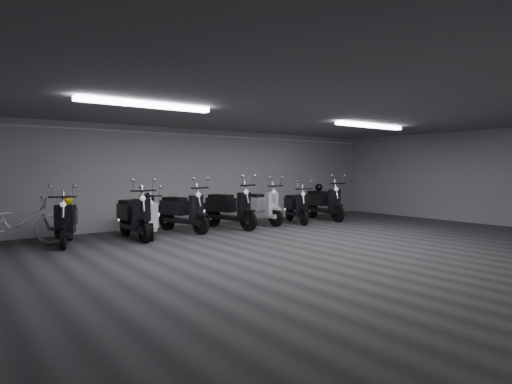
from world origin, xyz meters
TOP-DOWN VIEW (x-y plane):
  - floor at (0.00, 0.00)m, footprint 14.00×10.00m
  - ceiling at (0.00, 0.00)m, footprint 14.00×10.00m
  - back_wall at (0.00, 5.00)m, footprint 14.00×0.01m
  - right_wall at (7.00, 0.00)m, footprint 0.01×10.00m
  - fluor_strip_left at (-3.00, 1.00)m, footprint 2.40×0.18m
  - fluor_strip_right at (3.00, 1.00)m, footprint 2.40×0.18m
  - conduit at (0.00, 4.92)m, footprint 13.60×0.05m
  - scooter_0 at (-3.79, 3.57)m, footprint 1.12×1.87m
  - scooter_1 at (-2.36, 3.43)m, footprint 0.67×1.93m
  - scooter_2 at (-1.96, 3.50)m, footprint 1.09×1.79m
  - scooter_3 at (-0.94, 3.75)m, footprint 1.13×2.04m
  - scooter_5 at (0.37, 3.58)m, footprint 1.17×2.11m
  - scooter_6 at (1.57, 3.80)m, footprint 0.84×1.98m
  - scooter_7 at (2.70, 3.48)m, footprint 1.15×1.86m
  - scooter_8 at (3.91, 3.52)m, footprint 0.87×2.05m
  - bicycle at (-4.69, 3.84)m, footprint 1.96×0.72m
  - helmet_0 at (3.94, 3.79)m, footprint 0.24×0.24m
  - helmet_1 at (-3.71, 3.80)m, footprint 0.23×0.23m
  - helmet_2 at (-1.88, 3.73)m, footprint 0.27×0.27m

SIDE VIEW (x-z plane):
  - floor at x=0.00m, z-range -0.01..0.00m
  - bicycle at x=-4.69m, z-range 0.00..1.26m
  - scooter_2 at x=-1.96m, z-range 0.00..1.26m
  - scooter_7 at x=2.70m, z-range 0.00..1.31m
  - scooter_0 at x=-3.79m, z-range 0.00..1.32m
  - scooter_1 at x=-2.36m, z-range 0.00..1.43m
  - scooter_6 at x=1.57m, z-range 0.00..1.43m
  - scooter_3 at x=-0.94m, z-range 0.00..1.44m
  - scooter_8 at x=3.91m, z-range 0.00..1.48m
  - scooter_5 at x=0.37m, z-range 0.00..1.49m
  - helmet_2 at x=-1.88m, z-range 0.78..1.05m
  - helmet_1 at x=-3.71m, z-range 0.82..1.05m
  - helmet_0 at x=3.94m, z-range 0.92..1.16m
  - back_wall at x=0.00m, z-range 0.00..2.80m
  - right_wall at x=7.00m, z-range 0.00..2.80m
  - conduit at x=0.00m, z-range 2.59..2.65m
  - fluor_strip_left at x=-3.00m, z-range 2.70..2.78m
  - fluor_strip_right at x=3.00m, z-range 2.70..2.78m
  - ceiling at x=0.00m, z-range 2.80..2.81m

